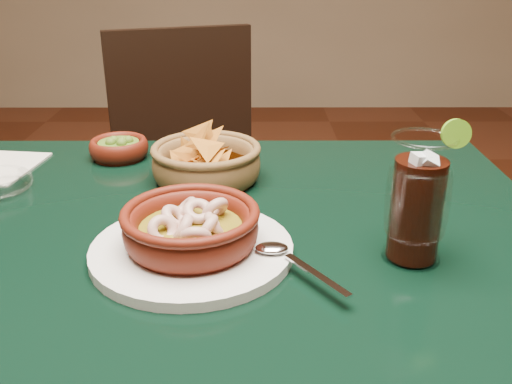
{
  "coord_description": "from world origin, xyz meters",
  "views": [
    {
      "loc": [
        0.14,
        -0.78,
        1.14
      ],
      "look_at": [
        0.14,
        -0.02,
        0.81
      ],
      "focal_mm": 40.0,
      "sensor_mm": 36.0,
      "label": 1
    }
  ],
  "objects_px": {
    "dining_table": "(168,279)",
    "dining_chair": "(195,186)",
    "shrimp_plate": "(192,233)",
    "chip_basket": "(206,162)",
    "cola_drink": "(417,201)"
  },
  "relations": [
    {
      "from": "dining_table",
      "to": "dining_chair",
      "type": "bearing_deg",
      "value": 92.42
    },
    {
      "from": "dining_table",
      "to": "dining_chair",
      "type": "height_order",
      "value": "dining_chair"
    },
    {
      "from": "shrimp_plate",
      "to": "chip_basket",
      "type": "height_order",
      "value": "chip_basket"
    },
    {
      "from": "dining_table",
      "to": "chip_basket",
      "type": "xyz_separation_m",
      "value": [
        0.05,
        0.17,
        0.13
      ]
    },
    {
      "from": "dining_table",
      "to": "cola_drink",
      "type": "height_order",
      "value": "cola_drink"
    },
    {
      "from": "dining_table",
      "to": "dining_chair",
      "type": "relative_size",
      "value": 1.28
    },
    {
      "from": "dining_chair",
      "to": "cola_drink",
      "type": "bearing_deg",
      "value": -65.01
    },
    {
      "from": "shrimp_plate",
      "to": "dining_table",
      "type": "bearing_deg",
      "value": 118.99
    },
    {
      "from": "cola_drink",
      "to": "shrimp_plate",
      "type": "bearing_deg",
      "value": 178.34
    },
    {
      "from": "dining_table",
      "to": "shrimp_plate",
      "type": "relative_size",
      "value": 3.58
    },
    {
      "from": "shrimp_plate",
      "to": "chip_basket",
      "type": "xyz_separation_m",
      "value": [
        -0.0,
        0.27,
        0.0
      ]
    },
    {
      "from": "dining_table",
      "to": "cola_drink",
      "type": "distance_m",
      "value": 0.41
    },
    {
      "from": "dining_chair",
      "to": "shrimp_plate",
      "type": "height_order",
      "value": "dining_chair"
    },
    {
      "from": "chip_basket",
      "to": "cola_drink",
      "type": "relative_size",
      "value": 1.17
    },
    {
      "from": "dining_chair",
      "to": "chip_basket",
      "type": "height_order",
      "value": "dining_chair"
    }
  ]
}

